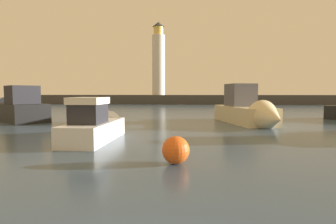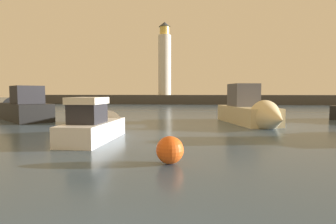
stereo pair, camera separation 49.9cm
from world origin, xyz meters
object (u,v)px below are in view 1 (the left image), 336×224
lighthouse (159,61)px  mooring_buoy (176,150)px  motorboat_1 (99,125)px  motorboat_2 (250,112)px  motorboat_0 (16,109)px

lighthouse → mooring_buoy: bearing=-82.8°
lighthouse → motorboat_1: size_ratio=2.51×
motorboat_2 → motorboat_0: bearing=174.5°
motorboat_0 → motorboat_2: motorboat_2 is taller
motorboat_1 → motorboat_2: bearing=37.0°
motorboat_2 → mooring_buoy: (-5.42, -12.79, -0.52)m
lighthouse → motorboat_1: (2.10, -47.83, -9.24)m
lighthouse → motorboat_2: (12.13, -40.27, -8.96)m
mooring_buoy → motorboat_2: bearing=67.0°
motorboat_0 → mooring_buoy: motorboat_0 is taller
lighthouse → motorboat_0: (-9.33, -38.22, -8.91)m
motorboat_2 → lighthouse: bearing=106.8°
motorboat_0 → motorboat_2: 21.55m
lighthouse → motorboat_0: 40.34m
lighthouse → mooring_buoy: size_ratio=16.56×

